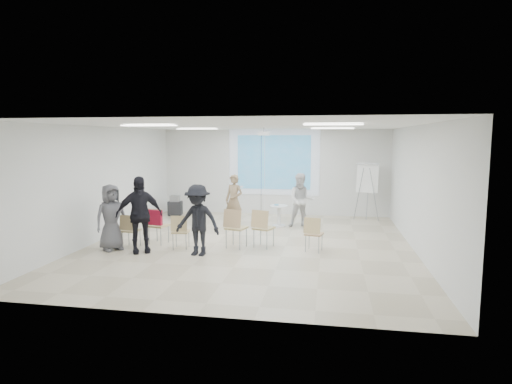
% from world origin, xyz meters
% --- Properties ---
extents(floor, '(8.00, 9.00, 0.10)m').
position_xyz_m(floor, '(0.00, 0.00, -0.05)').
color(floor, beige).
rests_on(floor, ground).
extents(ceiling, '(8.00, 9.00, 0.10)m').
position_xyz_m(ceiling, '(0.00, 0.00, 3.05)').
color(ceiling, white).
rests_on(ceiling, wall_back).
extents(wall_back, '(8.00, 0.10, 3.00)m').
position_xyz_m(wall_back, '(0.00, 4.55, 1.50)').
color(wall_back, silver).
rests_on(wall_back, floor).
extents(wall_left, '(0.10, 9.00, 3.00)m').
position_xyz_m(wall_left, '(-4.05, 0.00, 1.50)').
color(wall_left, silver).
rests_on(wall_left, floor).
extents(wall_right, '(0.10, 9.00, 3.00)m').
position_xyz_m(wall_right, '(4.05, 0.00, 1.50)').
color(wall_right, silver).
rests_on(wall_right, floor).
extents(projection_halo, '(3.20, 0.01, 2.30)m').
position_xyz_m(projection_halo, '(0.00, 4.49, 1.85)').
color(projection_halo, silver).
rests_on(projection_halo, wall_back).
extents(projection_image, '(2.60, 0.01, 1.90)m').
position_xyz_m(projection_image, '(0.00, 4.47, 1.85)').
color(projection_image, teal).
rests_on(projection_image, wall_back).
extents(pedestal_table, '(0.64, 0.64, 0.67)m').
position_xyz_m(pedestal_table, '(0.44, 2.35, 0.37)').
color(pedestal_table, silver).
rests_on(pedestal_table, floor).
extents(player_left, '(0.77, 0.64, 1.81)m').
position_xyz_m(player_left, '(-0.93, 2.20, 0.91)').
color(player_left, '#927859').
rests_on(player_left, floor).
extents(player_right, '(0.97, 0.83, 1.82)m').
position_xyz_m(player_right, '(1.13, 2.36, 0.91)').
color(player_right, silver).
rests_on(player_right, floor).
extents(controller_left, '(0.09, 0.14, 0.04)m').
position_xyz_m(controller_left, '(-0.75, 2.45, 1.19)').
color(controller_left, white).
rests_on(controller_left, player_left).
extents(controller_right, '(0.05, 0.11, 0.04)m').
position_xyz_m(controller_right, '(0.95, 2.61, 1.23)').
color(controller_right, silver).
rests_on(controller_right, player_right).
extents(chair_far_left, '(0.40, 0.43, 0.83)m').
position_xyz_m(chair_far_left, '(-2.89, -0.82, 0.49)').
color(chair_far_left, tan).
rests_on(chair_far_left, floor).
extents(chair_left_mid, '(0.52, 0.54, 0.93)m').
position_xyz_m(chair_left_mid, '(-2.36, -0.38, 0.55)').
color(chair_left_mid, tan).
rests_on(chair_left_mid, floor).
extents(chair_left_inner, '(0.44, 0.47, 0.85)m').
position_xyz_m(chair_left_inner, '(-1.60, -0.77, 0.50)').
color(chair_left_inner, tan).
rests_on(chair_left_inner, floor).
extents(chair_center, '(0.57, 0.59, 0.99)m').
position_xyz_m(chair_center, '(-0.31, -0.45, 0.58)').
color(chair_center, tan).
rests_on(chair_center, floor).
extents(chair_right_inner, '(0.58, 0.60, 0.96)m').
position_xyz_m(chair_right_inner, '(0.34, -0.29, 0.57)').
color(chair_right_inner, tan).
rests_on(chair_right_inner, floor).
extents(chair_right_far, '(0.48, 0.50, 0.85)m').
position_xyz_m(chair_right_far, '(1.60, -0.47, 0.50)').
color(chair_right_far, tan).
rests_on(chair_right_far, floor).
extents(red_jacket, '(0.41, 0.17, 0.38)m').
position_xyz_m(red_jacket, '(-2.35, -0.53, 0.72)').
color(red_jacket, '#A8142F').
rests_on(red_jacket, chair_left_mid).
extents(laptop, '(0.33, 0.26, 0.02)m').
position_xyz_m(laptop, '(-1.61, -0.68, 0.45)').
color(laptop, black).
rests_on(laptop, chair_left_inner).
extents(audience_left, '(1.41, 1.24, 2.08)m').
position_xyz_m(audience_left, '(-2.45, -1.19, 1.04)').
color(audience_left, black).
rests_on(audience_left, floor).
extents(audience_mid, '(1.29, 0.82, 1.87)m').
position_xyz_m(audience_mid, '(-1.01, -1.20, 0.93)').
color(audience_mid, black).
rests_on(audience_mid, floor).
extents(audience_outer, '(1.00, 1.04, 1.80)m').
position_xyz_m(audience_outer, '(-3.21, -1.10, 0.90)').
color(audience_outer, '#5E5D62').
rests_on(audience_outer, floor).
extents(flipchart_easel, '(0.80, 0.62, 1.89)m').
position_xyz_m(flipchart_easel, '(3.17, 3.78, 1.40)').
color(flipchart_easel, gray).
rests_on(flipchart_easel, floor).
extents(av_cart, '(0.52, 0.44, 0.70)m').
position_xyz_m(av_cart, '(-3.37, 3.61, 0.32)').
color(av_cart, black).
rests_on(av_cart, floor).
extents(ceiling_projector, '(0.30, 0.25, 3.00)m').
position_xyz_m(ceiling_projector, '(0.10, 1.49, 2.69)').
color(ceiling_projector, white).
rests_on(ceiling_projector, ceiling).
extents(fluor_panel_nw, '(1.20, 0.30, 0.02)m').
position_xyz_m(fluor_panel_nw, '(-2.00, 2.00, 2.97)').
color(fluor_panel_nw, white).
rests_on(fluor_panel_nw, ceiling).
extents(fluor_panel_ne, '(1.20, 0.30, 0.02)m').
position_xyz_m(fluor_panel_ne, '(2.00, 2.00, 2.97)').
color(fluor_panel_ne, white).
rests_on(fluor_panel_ne, ceiling).
extents(fluor_panel_sw, '(1.20, 0.30, 0.02)m').
position_xyz_m(fluor_panel_sw, '(-2.00, -1.50, 2.97)').
color(fluor_panel_sw, white).
rests_on(fluor_panel_sw, ceiling).
extents(fluor_panel_se, '(1.20, 0.30, 0.02)m').
position_xyz_m(fluor_panel_se, '(2.00, -1.50, 2.97)').
color(fluor_panel_se, white).
rests_on(fluor_panel_se, ceiling).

